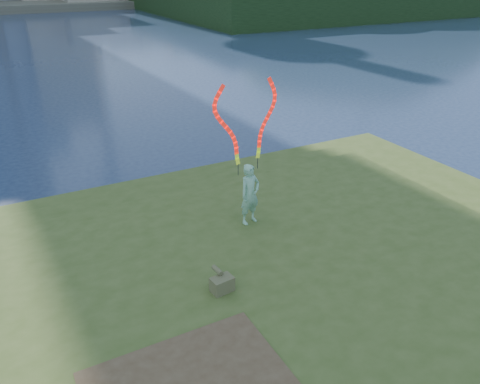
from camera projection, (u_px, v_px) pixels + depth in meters
ground at (231, 289)px, 11.01m from camera, size 320.00×320.00×0.00m
grassy_knoll at (285, 340)px, 9.05m from camera, size 20.00×18.00×0.80m
wooded_hill at (375, 6)px, 83.65m from camera, size 78.00×50.00×63.00m
woman_with_ribbons at (250, 172)px, 11.66m from camera, size 2.00×0.59×4.00m
canvas_bag at (222, 283)px, 9.61m from camera, size 0.48×0.55×0.43m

